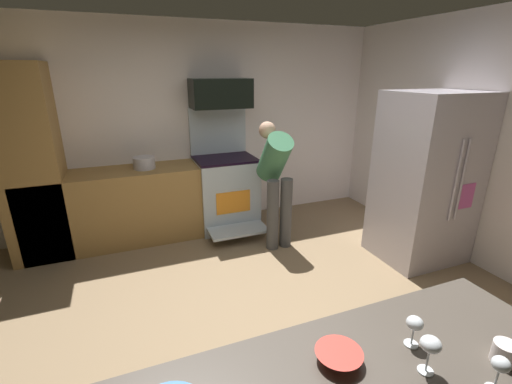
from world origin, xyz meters
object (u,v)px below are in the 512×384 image
person_cook (276,176)px  wine_glass_extra (415,325)px  refrigerator (426,179)px  wine_glass_mid (430,346)px  stock_pot (144,163)px  oven_range (226,189)px  mug_tea (504,353)px  microwave (221,93)px  wine_glass_near (500,367)px  mixing_bowl_large (339,357)px

person_cook → wine_glass_extra: (-0.57, -2.65, 0.15)m
refrigerator → person_cook: size_ratio=1.26×
wine_glass_extra → person_cook: bearing=77.8°
wine_glass_mid → stock_pot: 3.58m
oven_range → mug_tea: (0.10, -3.56, 0.43)m
oven_range → person_cook: size_ratio=1.08×
wine_glass_mid → wine_glass_extra: 0.14m
microwave → wine_glass_mid: 3.65m
person_cook → mug_tea: person_cook is taller
oven_range → microwave: bearing=90.0°
refrigerator → wine_glass_near: bearing=-131.5°
person_cook → wine_glass_mid: bearing=-102.7°
wine_glass_near → mug_tea: 0.19m
oven_range → mixing_bowl_large: oven_range is taller
oven_range → wine_glass_mid: oven_range is taller
oven_range → mixing_bowl_large: (-0.51, -3.32, 0.41)m
person_cook → mixing_bowl_large: bearing=-109.3°
oven_range → refrigerator: refrigerator is taller
wine_glass_near → stock_pot: 3.77m
refrigerator → mixing_bowl_large: (-2.29, -1.75, 0.01)m
person_cook → wine_glass_extra: size_ratio=10.18×
oven_range → person_cook: (0.40, -0.71, 0.34)m
person_cook → wine_glass_near: (-0.46, -2.93, 0.15)m
mug_tea → wine_glass_mid: bearing=166.9°
mixing_bowl_large → mug_tea: mug_tea is taller
person_cook → mug_tea: (-0.30, -2.85, 0.09)m
mixing_bowl_large → refrigerator: bearing=37.4°
microwave → wine_glass_near: size_ratio=4.92×
microwave → wine_glass_extra: microwave is taller
person_cook → mixing_bowl_large: 2.77m
oven_range → stock_pot: (-0.99, 0.01, 0.46)m
wine_glass_extra → wine_glass_near: bearing=-68.4°
refrigerator → person_cook: (-1.38, 0.86, -0.05)m
refrigerator → mug_tea: refrigerator is taller
oven_range → wine_glass_mid: size_ratio=9.59×
wine_glass_extra → mug_tea: 0.35m
mug_tea → wine_glass_near: bearing=-153.8°
microwave → wine_glass_extra: bearing=-92.8°
person_cook → wine_glass_mid: person_cook is taller
mixing_bowl_large → stock_pot: stock_pot is taller
refrigerator → stock_pot: bearing=150.3°
microwave → wine_glass_mid: size_ratio=4.54×
person_cook → mixing_bowl_large: (-0.91, -2.61, 0.07)m
mug_tea → wine_glass_extra: bearing=143.0°
oven_range → wine_glass_extra: bearing=-92.9°
mixing_bowl_large → wine_glass_near: 0.56m
mixing_bowl_large → wine_glass_mid: wine_glass_mid is taller
microwave → refrigerator: microwave is taller
stock_pot → mixing_bowl_large: bearing=-81.8°
refrigerator → mug_tea: (-1.67, -1.99, 0.03)m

